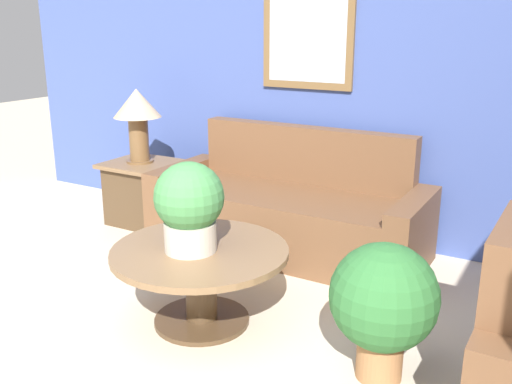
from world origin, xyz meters
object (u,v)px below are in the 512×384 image
(coffee_table, at_px, (200,269))
(potted_plant_on_table, at_px, (189,205))
(couch_main, at_px, (288,212))
(table_lamp, at_px, (137,112))
(potted_plant_floor, at_px, (383,301))
(side_table, at_px, (142,192))

(coffee_table, relative_size, potted_plant_on_table, 1.99)
(coffee_table, bearing_deg, couch_main, 94.30)
(table_lamp, relative_size, potted_plant_floor, 0.89)
(side_table, height_order, potted_plant_on_table, potted_plant_on_table)
(couch_main, height_order, side_table, couch_main)
(coffee_table, xyz_separation_m, potted_plant_floor, (1.13, 0.00, 0.08))
(potted_plant_on_table, bearing_deg, table_lamp, 139.68)
(couch_main, xyz_separation_m, coffee_table, (0.10, -1.35, 0.04))
(couch_main, distance_m, coffee_table, 1.36)
(couch_main, height_order, coffee_table, couch_main)
(side_table, relative_size, potted_plant_floor, 0.80)
(side_table, distance_m, table_lamp, 0.74)
(side_table, relative_size, table_lamp, 0.90)
(potted_plant_on_table, bearing_deg, couch_main, 92.88)
(side_table, xyz_separation_m, table_lamp, (0.00, 0.00, 0.74))
(coffee_table, height_order, side_table, side_table)
(table_lamp, height_order, potted_plant_on_table, table_lamp)
(potted_plant_on_table, bearing_deg, side_table, 139.68)
(potted_plant_on_table, bearing_deg, potted_plant_floor, 2.48)
(coffee_table, relative_size, table_lamp, 1.62)
(coffee_table, distance_m, potted_plant_on_table, 0.42)
(potted_plant_on_table, xyz_separation_m, potted_plant_floor, (1.17, 0.05, -0.34))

